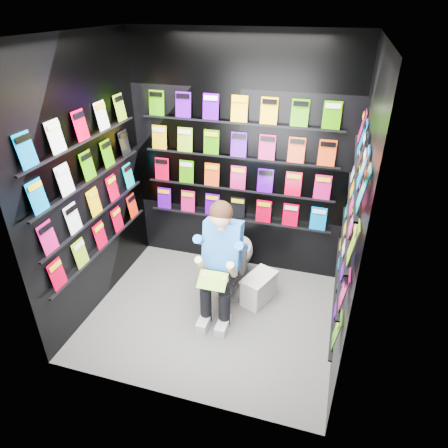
% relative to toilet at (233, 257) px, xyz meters
% --- Properties ---
extents(floor, '(2.40, 2.40, 0.00)m').
position_rel_toilet_xyz_m(floor, '(-0.07, -0.56, -0.37)').
color(floor, '#5F5F5D').
rests_on(floor, ground).
extents(ceiling, '(2.40, 2.40, 0.00)m').
position_rel_toilet_xyz_m(ceiling, '(-0.07, -0.56, 2.23)').
color(ceiling, white).
rests_on(ceiling, floor).
extents(wall_back, '(2.40, 0.04, 2.60)m').
position_rel_toilet_xyz_m(wall_back, '(-0.07, 0.44, 0.93)').
color(wall_back, black).
rests_on(wall_back, floor).
extents(wall_front, '(2.40, 0.04, 2.60)m').
position_rel_toilet_xyz_m(wall_front, '(-0.07, -1.56, 0.93)').
color(wall_front, black).
rests_on(wall_front, floor).
extents(wall_left, '(0.04, 2.00, 2.60)m').
position_rel_toilet_xyz_m(wall_left, '(-1.27, -0.56, 0.93)').
color(wall_left, black).
rests_on(wall_left, floor).
extents(wall_right, '(0.04, 2.00, 2.60)m').
position_rel_toilet_xyz_m(wall_right, '(1.13, -0.56, 0.93)').
color(wall_right, black).
rests_on(wall_right, floor).
extents(comics_back, '(2.10, 0.06, 1.37)m').
position_rel_toilet_xyz_m(comics_back, '(-0.07, 0.41, 0.94)').
color(comics_back, '#E94514').
rests_on(comics_back, wall_back).
extents(comics_left, '(0.06, 1.70, 1.37)m').
position_rel_toilet_xyz_m(comics_left, '(-1.24, -0.56, 0.94)').
color(comics_left, '#E94514').
rests_on(comics_left, wall_left).
extents(comics_right, '(0.06, 1.70, 1.37)m').
position_rel_toilet_xyz_m(comics_right, '(1.10, -0.56, 0.94)').
color(comics_right, '#E94514').
rests_on(comics_right, wall_right).
extents(toilet, '(0.43, 0.76, 0.73)m').
position_rel_toilet_xyz_m(toilet, '(0.00, 0.00, 0.00)').
color(toilet, silver).
rests_on(toilet, floor).
extents(longbox, '(0.34, 0.44, 0.29)m').
position_rel_toilet_xyz_m(longbox, '(0.33, -0.20, -0.22)').
color(longbox, silver).
rests_on(longbox, floor).
extents(longbox_lid, '(0.36, 0.46, 0.03)m').
position_rel_toilet_xyz_m(longbox_lid, '(0.33, -0.20, -0.06)').
color(longbox_lid, silver).
rests_on(longbox_lid, longbox).
extents(reader, '(0.50, 0.73, 1.32)m').
position_rel_toilet_xyz_m(reader, '(0.00, -0.38, 0.38)').
color(reader, blue).
rests_on(reader, toilet).
extents(held_comic, '(0.27, 0.16, 0.11)m').
position_rel_toilet_xyz_m(held_comic, '(0.00, -0.73, 0.21)').
color(held_comic, green).
rests_on(held_comic, reader).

